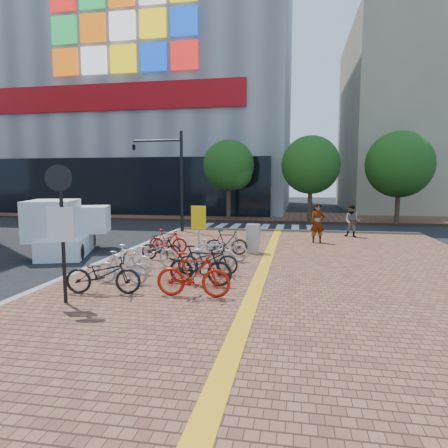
% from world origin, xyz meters
% --- Properties ---
extents(ground, '(120.00, 120.00, 0.00)m').
position_xyz_m(ground, '(0.00, 0.00, 0.00)').
color(ground, black).
rests_on(ground, ground).
extents(sidewalk, '(14.00, 34.00, 0.15)m').
position_xyz_m(sidewalk, '(3.00, -5.00, 0.07)').
color(sidewalk, brown).
rests_on(sidewalk, ground).
extents(tactile_strip, '(0.40, 34.00, 0.01)m').
position_xyz_m(tactile_strip, '(2.00, -5.00, 0.16)').
color(tactile_strip, '#F2A915').
rests_on(tactile_strip, sidewalk).
extents(kerb_north, '(14.00, 0.25, 0.15)m').
position_xyz_m(kerb_north, '(3.00, 12.00, 0.08)').
color(kerb_north, gray).
rests_on(kerb_north, ground).
extents(far_sidewalk, '(70.00, 8.00, 0.15)m').
position_xyz_m(far_sidewalk, '(0.00, 21.00, 0.07)').
color(far_sidewalk, brown).
rests_on(far_sidewalk, ground).
extents(department_store, '(36.00, 24.27, 28.00)m').
position_xyz_m(department_store, '(-15.99, 31.95, 13.98)').
color(department_store, gray).
rests_on(department_store, ground).
extents(crosswalk, '(7.50, 4.00, 0.01)m').
position_xyz_m(crosswalk, '(0.50, 14.00, 0.01)').
color(crosswalk, silver).
rests_on(crosswalk, ground).
extents(street_trees, '(16.20, 4.60, 6.35)m').
position_xyz_m(street_trees, '(5.04, 17.45, 4.10)').
color(street_trees, '#38281E').
rests_on(street_trees, far_sidewalk).
extents(bike_0, '(2.09, 1.00, 1.05)m').
position_xyz_m(bike_0, '(-1.93, -2.54, 0.68)').
color(bike_0, black).
rests_on(bike_0, sidewalk).
extents(bike_1, '(1.59, 0.45, 0.95)m').
position_xyz_m(bike_1, '(-1.88, -1.49, 0.63)').
color(bike_1, '#A5A5A9').
rests_on(bike_1, sidewalk).
extents(bike_2, '(1.61, 0.56, 0.95)m').
position_xyz_m(bike_2, '(-2.15, -0.32, 0.63)').
color(bike_2, white).
rests_on(bike_2, sidewalk).
extents(bike_3, '(1.96, 0.90, 0.99)m').
position_xyz_m(bike_3, '(-1.87, 0.78, 0.65)').
color(bike_3, '#AAABAF').
rests_on(bike_3, sidewalk).
extents(bike_4, '(1.59, 0.51, 0.95)m').
position_xyz_m(bike_4, '(-1.89, 1.95, 0.62)').
color(bike_4, black).
rests_on(bike_4, sidewalk).
extents(bike_5, '(1.63, 0.46, 0.98)m').
position_xyz_m(bike_5, '(-2.12, 3.42, 0.64)').
color(bike_5, '#A40B15').
rests_on(bike_5, sidewalk).
extents(bike_6, '(1.96, 0.62, 1.16)m').
position_xyz_m(bike_6, '(0.50, -2.39, 0.73)').
color(bike_6, '#AF1B0C').
rests_on(bike_6, sidewalk).
extents(bike_7, '(1.95, 0.74, 1.15)m').
position_xyz_m(bike_7, '(0.38, -1.21, 0.72)').
color(bike_7, black).
rests_on(bike_7, sidewalk).
extents(bike_8, '(1.98, 0.95, 1.00)m').
position_xyz_m(bike_8, '(0.34, -0.02, 0.65)').
color(bike_8, black).
rests_on(bike_8, sidewalk).
extents(bike_9, '(1.68, 0.55, 1.00)m').
position_xyz_m(bike_9, '(0.28, 0.99, 0.65)').
color(bike_9, '#BBBBC0').
rests_on(bike_9, sidewalk).
extents(bike_10, '(1.97, 0.79, 1.01)m').
position_xyz_m(bike_10, '(0.37, 2.16, 0.66)').
color(bike_10, '#A5A4A9').
rests_on(bike_10, sidewalk).
extents(bike_11, '(1.72, 0.74, 1.00)m').
position_xyz_m(bike_11, '(0.34, 3.40, 0.65)').
color(bike_11, black).
rests_on(bike_11, sidewalk).
extents(pedestrian_a, '(0.75, 0.56, 1.87)m').
position_xyz_m(pedestrian_a, '(4.07, 7.27, 1.09)').
color(pedestrian_a, gray).
rests_on(pedestrian_a, sidewalk).
extents(pedestrian_b, '(0.98, 0.87, 1.68)m').
position_xyz_m(pedestrian_b, '(5.95, 9.54, 0.99)').
color(pedestrian_b, '#525669').
rests_on(pedestrian_b, sidewalk).
extents(utility_box, '(0.58, 0.44, 1.19)m').
position_xyz_m(utility_box, '(1.34, 4.05, 0.75)').
color(utility_box, '#BAB9BE').
rests_on(utility_box, sidewalk).
extents(yellow_sign, '(0.55, 0.15, 2.04)m').
position_xyz_m(yellow_sign, '(-0.52, 2.30, 1.56)').
color(yellow_sign, '#B7B7BC').
rests_on(yellow_sign, sidewalk).
extents(notice_sign, '(0.61, 0.23, 3.36)m').
position_xyz_m(notice_sign, '(-2.47, -3.49, 2.27)').
color(notice_sign, black).
rests_on(notice_sign, sidewalk).
extents(traffic_light_pole, '(3.10, 1.19, 5.77)m').
position_xyz_m(traffic_light_pole, '(-4.83, 10.21, 4.13)').
color(traffic_light_pole, black).
rests_on(traffic_light_pole, sidewalk).
extents(box_truck, '(2.94, 4.35, 2.32)m').
position_xyz_m(box_truck, '(-6.48, 3.17, 1.09)').
color(box_truck, white).
rests_on(box_truck, ground).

